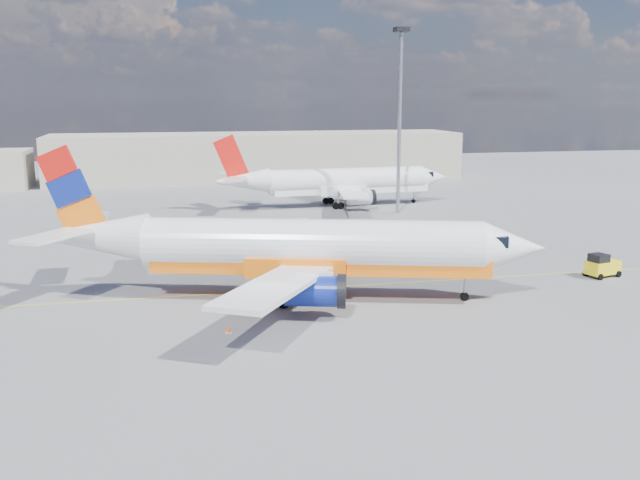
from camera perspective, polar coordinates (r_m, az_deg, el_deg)
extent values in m
plane|color=slate|center=(52.04, 0.81, -4.69)|extent=(240.00, 240.00, 0.00)
cube|color=yellow|center=(54.85, 0.08, -3.83)|extent=(70.00, 0.15, 0.01)
cube|color=#AAA493|center=(125.15, -4.99, 6.67)|extent=(70.00, 14.00, 8.00)
cylinder|color=white|center=(51.20, -0.62, -0.39)|extent=(24.23, 10.43, 3.73)
cone|color=white|center=(52.10, 15.24, -0.59)|extent=(5.27, 4.83, 3.73)
cone|color=white|center=(54.69, -17.50, 0.25)|extent=(8.38, 5.58, 3.55)
cube|color=black|center=(51.70, 13.61, 0.08)|extent=(2.51, 2.95, 0.77)
cube|color=orange|center=(51.44, 0.00, -1.78)|extent=(24.05, 9.80, 1.32)
cube|color=white|center=(59.04, -1.64, 0.23)|extent=(4.08, 13.32, 0.88)
cube|color=white|center=(44.16, -3.52, -3.68)|extent=(9.71, 13.15, 0.88)
cylinder|color=navy|center=(56.42, 0.33, -1.38)|extent=(4.38, 3.12, 2.09)
cylinder|color=navy|center=(46.86, -0.41, -4.08)|extent=(4.38, 3.12, 2.09)
cylinder|color=black|center=(56.34, 2.11, -1.41)|extent=(1.18, 2.37, 2.31)
cylinder|color=black|center=(46.76, 1.75, -4.12)|extent=(1.18, 2.37, 2.31)
cube|color=orange|center=(54.79, -19.32, 3.71)|extent=(5.04, 1.78, 6.86)
cube|color=white|center=(58.38, -17.82, 1.63)|extent=(2.56, 5.56, 0.20)
cube|color=white|center=(52.02, -20.62, 0.28)|extent=(5.10, 5.90, 0.20)
cylinder|color=#9F9FA7|center=(52.14, 11.53, -3.33)|extent=(0.25, 0.25, 2.31)
cylinder|color=black|center=(52.42, 11.49, -4.45)|extent=(0.66, 0.43, 0.62)
cylinder|color=black|center=(54.76, -2.69, -3.33)|extent=(1.07, 0.68, 0.99)
cylinder|color=black|center=(49.72, -3.38, -4.89)|extent=(1.07, 0.68, 0.99)
cylinder|color=white|center=(94.62, 2.18, 4.81)|extent=(21.24, 4.41, 3.26)
cone|color=white|center=(99.15, 9.08, 4.98)|extent=(4.01, 3.47, 3.26)
cone|color=white|center=(91.28, -6.18, 4.71)|extent=(6.87, 3.46, 3.10)
cube|color=black|center=(98.54, 8.37, 5.27)|extent=(1.75, 2.29, 0.67)
cube|color=white|center=(94.90, 2.45, 4.15)|extent=(21.21, 3.84, 1.15)
cube|color=white|center=(100.68, 0.21, 4.73)|extent=(6.32, 11.90, 0.77)
cube|color=white|center=(87.95, 2.63, 3.72)|extent=(5.18, 11.88, 0.77)
cylinder|color=white|center=(99.06, 1.67, 4.08)|extent=(3.55, 2.01, 1.82)
cylinder|color=white|center=(90.94, 3.30, 3.40)|extent=(3.55, 2.01, 1.82)
cylinder|color=black|center=(99.53, 2.51, 4.11)|extent=(0.59, 2.04, 2.01)
cylinder|color=black|center=(91.45, 4.21, 3.43)|extent=(0.59, 2.04, 2.01)
cube|color=red|center=(90.75, -7.12, 6.51)|extent=(4.51, 0.53, 5.98)
cube|color=white|center=(94.00, -7.38, 5.26)|extent=(3.70, 5.23, 0.17)
cube|color=white|center=(87.97, -6.78, 4.85)|extent=(3.27, 5.18, 0.17)
cylinder|color=#9F9FA7|center=(98.26, 7.51, 3.64)|extent=(0.18, 0.18, 2.01)
cylinder|color=black|center=(98.39, 7.49, 3.11)|extent=(0.55, 0.26, 0.54)
cylinder|color=black|center=(96.63, 0.66, 3.15)|extent=(0.88, 0.41, 0.86)
cylinder|color=black|center=(92.28, 1.47, 2.75)|extent=(0.88, 0.41, 0.86)
cylinder|color=black|center=(62.14, 20.49, -2.49)|extent=(0.56, 0.34, 0.52)
cylinder|color=black|center=(61.21, 21.51, -2.77)|extent=(0.56, 0.34, 0.52)
cylinder|color=black|center=(63.69, 21.76, -2.25)|extent=(0.56, 0.34, 0.52)
cylinder|color=black|center=(62.79, 22.77, -2.52)|extent=(0.56, 0.34, 0.52)
cube|color=yellow|center=(62.33, 21.67, -2.04)|extent=(3.01, 2.13, 1.05)
cube|color=black|center=(61.76, 21.41, -1.34)|extent=(1.54, 1.54, 0.63)
cube|color=white|center=(45.12, -7.34, -7.34)|extent=(0.37, 0.37, 0.04)
cone|color=#FF600A|center=(45.03, -7.35, -7.02)|extent=(0.32, 0.32, 0.49)
cylinder|color=#9F9FA7|center=(88.77, 6.37, 9.14)|extent=(0.48, 0.48, 21.84)
cube|color=black|center=(89.02, 6.54, 16.39)|extent=(1.64, 1.64, 0.55)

